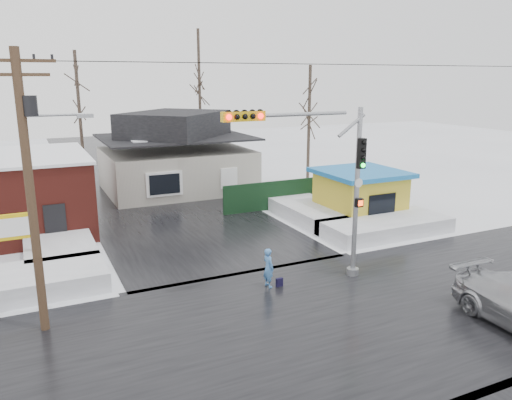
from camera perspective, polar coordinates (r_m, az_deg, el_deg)
name	(u,v)px	position (r m, az deg, el deg)	size (l,w,h in m)	color
ground	(308,326)	(17.38, 5.93, -14.10)	(120.00, 120.00, 0.00)	white
road_ns	(308,325)	(17.38, 5.93, -14.07)	(10.00, 120.00, 0.02)	black
road_ew	(308,325)	(17.38, 5.93, -14.07)	(120.00, 10.00, 0.02)	black
snowbank_nw	(11,285)	(21.52, -26.18, -8.67)	(7.00, 3.00, 0.80)	white
snowbank_ne	(385,226)	(27.46, 14.56, -2.92)	(7.00, 3.00, 0.80)	white
snowbank_nside_w	(57,240)	(26.25, -21.77, -4.26)	(3.00, 8.00, 0.80)	white
snowbank_nside_e	(305,209)	(30.25, 5.60, -0.97)	(3.00, 8.00, 0.80)	white
traffic_signal	(325,172)	(19.50, 7.90, 3.14)	(6.05, 0.68, 7.00)	gray
utility_pole	(31,178)	(16.83, -24.31, 2.31)	(3.15, 0.44, 9.00)	#382619
marquee_sign	(7,229)	(23.41, -26.55, -3.00)	(2.20, 0.21, 2.55)	black
house	(176,155)	(36.89, -9.13, 5.14)	(10.40, 8.40, 5.76)	#ADA99D
kiosk	(360,194)	(29.75, 11.77, 0.65)	(4.60, 4.60, 2.88)	gold
fence	(282,194)	(31.58, 2.99, 0.64)	(8.00, 0.12, 1.80)	black
tree_far_left	(77,79)	(39.27, -19.80, 12.85)	(3.00, 3.00, 10.00)	#332821
tree_far_mid	(199,59)	(43.43, -6.56, 15.68)	(3.00, 3.00, 12.00)	#332821
tree_far_right	(310,90)	(38.69, 6.17, 12.39)	(3.00, 3.00, 9.00)	#332821
pedestrian	(268,268)	(19.87, 1.43, -7.79)	(0.58, 0.38, 1.59)	#457DC1
shopping_bag	(279,283)	(20.12, 2.69, -9.43)	(0.28, 0.12, 0.35)	black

